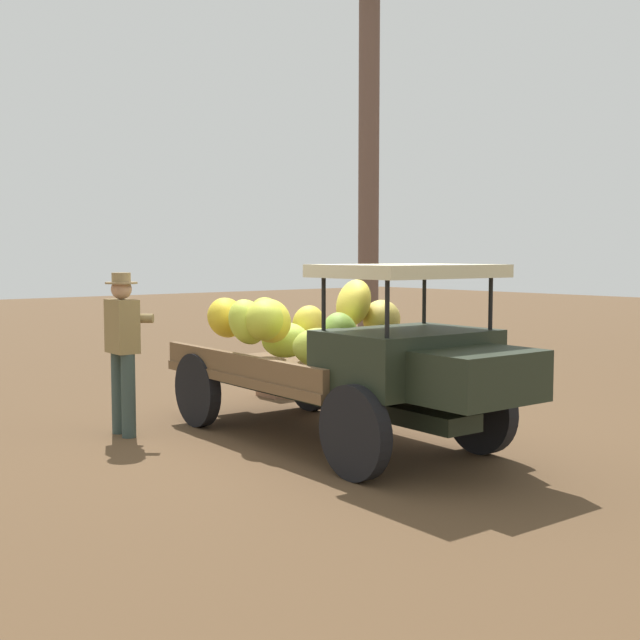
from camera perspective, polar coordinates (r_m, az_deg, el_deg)
The scene contains 4 objects.
ground_plane at distance 8.62m, azimuth 0.42°, elevation -8.47°, with size 60.00×60.00×0.00m, color brown.
truck at distance 8.32m, azimuth 1.59°, elevation -2.31°, with size 4.53×1.94×1.86m.
farmer at distance 8.99m, azimuth -13.62°, elevation -1.56°, with size 0.53×0.47×1.76m.
wooden_crate at distance 11.35m, azimuth -2.61°, elevation -4.06°, with size 0.59×0.48×0.49m, color #8C6045.
Camera 1 is at (6.40, -5.45, 1.94)m, focal length 45.73 mm.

